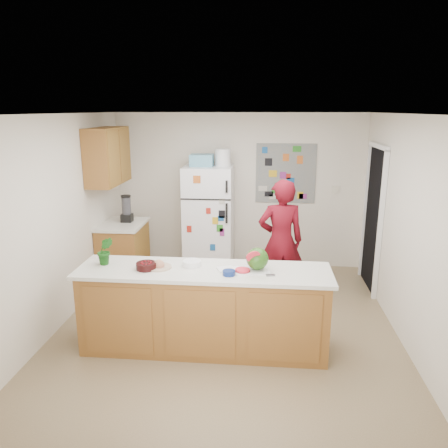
# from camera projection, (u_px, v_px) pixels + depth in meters

# --- Properties ---
(floor) EXTENTS (4.00, 4.50, 0.02)m
(floor) POSITION_uv_depth(u_px,v_px,m) (227.00, 327.00, 5.29)
(floor) COLOR brown
(floor) RESTS_ON ground
(wall_back) EXTENTS (4.00, 0.02, 2.50)m
(wall_back) POSITION_uv_depth(u_px,v_px,m) (239.00, 191.00, 7.14)
(wall_back) COLOR beige
(wall_back) RESTS_ON ground
(wall_left) EXTENTS (0.02, 4.50, 2.50)m
(wall_left) POSITION_uv_depth(u_px,v_px,m) (57.00, 223.00, 5.15)
(wall_left) COLOR beige
(wall_left) RESTS_ON ground
(wall_right) EXTENTS (0.02, 4.50, 2.50)m
(wall_right) POSITION_uv_depth(u_px,v_px,m) (409.00, 231.00, 4.78)
(wall_right) COLOR beige
(wall_right) RESTS_ON ground
(ceiling) EXTENTS (4.00, 4.50, 0.02)m
(ceiling) POSITION_uv_depth(u_px,v_px,m) (227.00, 113.00, 4.64)
(ceiling) COLOR white
(ceiling) RESTS_ON wall_back
(doorway) EXTENTS (0.03, 0.85, 2.04)m
(doorway) POSITION_uv_depth(u_px,v_px,m) (374.00, 219.00, 6.24)
(doorway) COLOR black
(doorway) RESTS_ON ground
(peninsula_base) EXTENTS (2.60, 0.62, 0.88)m
(peninsula_base) POSITION_uv_depth(u_px,v_px,m) (204.00, 311.00, 4.71)
(peninsula_base) COLOR brown
(peninsula_base) RESTS_ON floor
(peninsula_top) EXTENTS (2.68, 0.70, 0.04)m
(peninsula_top) POSITION_uv_depth(u_px,v_px,m) (204.00, 271.00, 4.59)
(peninsula_top) COLOR silver
(peninsula_top) RESTS_ON peninsula_base
(side_counter_base) EXTENTS (0.60, 0.80, 0.86)m
(side_counter_base) POSITION_uv_depth(u_px,v_px,m) (124.00, 253.00, 6.63)
(side_counter_base) COLOR brown
(side_counter_base) RESTS_ON floor
(side_counter_top) EXTENTS (0.64, 0.84, 0.04)m
(side_counter_top) POSITION_uv_depth(u_px,v_px,m) (122.00, 224.00, 6.51)
(side_counter_top) COLOR silver
(side_counter_top) RESTS_ON side_counter_base
(upper_cabinets) EXTENTS (0.35, 1.00, 0.80)m
(upper_cabinets) POSITION_uv_depth(u_px,v_px,m) (108.00, 156.00, 6.21)
(upper_cabinets) COLOR brown
(upper_cabinets) RESTS_ON wall_left
(refrigerator) EXTENTS (0.75, 0.70, 1.70)m
(refrigerator) POSITION_uv_depth(u_px,v_px,m) (209.00, 220.00, 6.92)
(refrigerator) COLOR silver
(refrigerator) RESTS_ON floor
(fridge_top_bin) EXTENTS (0.35, 0.28, 0.18)m
(fridge_top_bin) POSITION_uv_depth(u_px,v_px,m) (202.00, 160.00, 6.68)
(fridge_top_bin) COLOR #5999B2
(fridge_top_bin) RESTS_ON refrigerator
(photo_collage) EXTENTS (0.95, 0.01, 0.95)m
(photo_collage) POSITION_uv_depth(u_px,v_px,m) (286.00, 174.00, 6.97)
(photo_collage) COLOR slate
(photo_collage) RESTS_ON wall_back
(person) EXTENTS (0.67, 0.50, 1.68)m
(person) POSITION_uv_depth(u_px,v_px,m) (281.00, 241.00, 5.82)
(person) COLOR #5F0A15
(person) RESTS_ON floor
(blender_appliance) EXTENTS (0.13, 0.13, 0.38)m
(blender_appliance) POSITION_uv_depth(u_px,v_px,m) (127.00, 209.00, 6.55)
(blender_appliance) COLOR black
(blender_appliance) RESTS_ON side_counter_top
(cutting_board) EXTENTS (0.41, 0.35, 0.01)m
(cutting_board) POSITION_uv_depth(u_px,v_px,m) (251.00, 270.00, 4.54)
(cutting_board) COLOR silver
(cutting_board) RESTS_ON peninsula_top
(watermelon) EXTENTS (0.23, 0.23, 0.23)m
(watermelon) POSITION_uv_depth(u_px,v_px,m) (257.00, 259.00, 4.52)
(watermelon) COLOR #1F5616
(watermelon) RESTS_ON cutting_board
(watermelon_slice) EXTENTS (0.15, 0.15, 0.02)m
(watermelon_slice) POSITION_uv_depth(u_px,v_px,m) (243.00, 270.00, 4.49)
(watermelon_slice) COLOR #CA3050
(watermelon_slice) RESTS_ON cutting_board
(cherry_bowl) EXTENTS (0.22, 0.22, 0.07)m
(cherry_bowl) POSITION_uv_depth(u_px,v_px,m) (146.00, 266.00, 4.58)
(cherry_bowl) COLOR black
(cherry_bowl) RESTS_ON peninsula_top
(white_bowl) EXTENTS (0.23, 0.23, 0.06)m
(white_bowl) POSITION_uv_depth(u_px,v_px,m) (192.00, 263.00, 4.67)
(white_bowl) COLOR silver
(white_bowl) RESTS_ON peninsula_top
(cobalt_bowl) EXTENTS (0.13, 0.13, 0.05)m
(cobalt_bowl) POSITION_uv_depth(u_px,v_px,m) (229.00, 273.00, 4.41)
(cobalt_bowl) COLOR navy
(cobalt_bowl) RESTS_ON peninsula_top
(plate) EXTENTS (0.31, 0.31, 0.02)m
(plate) POSITION_uv_depth(u_px,v_px,m) (159.00, 267.00, 4.62)
(plate) COLOR #C2AC95
(plate) RESTS_ON peninsula_top
(paper_towel) EXTENTS (0.21, 0.20, 0.02)m
(paper_towel) POSITION_uv_depth(u_px,v_px,m) (226.00, 269.00, 4.56)
(paper_towel) COLOR silver
(paper_towel) RESTS_ON peninsula_top
(keys) EXTENTS (0.10, 0.06, 0.01)m
(keys) POSITION_uv_depth(u_px,v_px,m) (271.00, 275.00, 4.40)
(keys) COLOR slate
(keys) RESTS_ON peninsula_top
(potted_plant) EXTENTS (0.20, 0.18, 0.31)m
(potted_plant) POSITION_uv_depth(u_px,v_px,m) (105.00, 251.00, 4.69)
(potted_plant) COLOR #204715
(potted_plant) RESTS_ON peninsula_top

